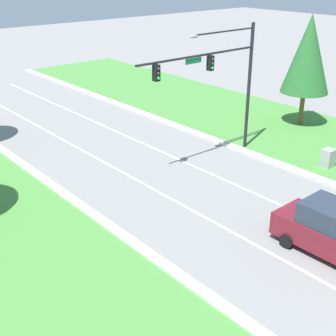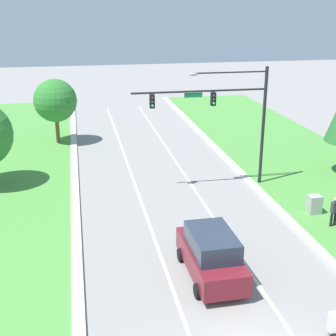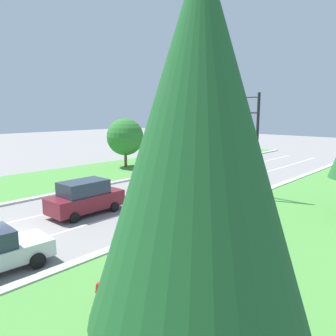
% 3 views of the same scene
% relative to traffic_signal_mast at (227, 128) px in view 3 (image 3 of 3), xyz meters
% --- Properties ---
extents(ground_plane, '(160.00, 160.00, 0.00)m').
position_rel_traffic_signal_mast_xyz_m(ground_plane, '(-3.77, -15.12, -5.09)').
color(ground_plane, gray).
extents(curb_strip_right, '(0.50, 90.00, 0.15)m').
position_rel_traffic_signal_mast_xyz_m(curb_strip_right, '(1.88, -15.12, -5.02)').
color(curb_strip_right, beige).
rests_on(curb_strip_right, ground_plane).
extents(grass_verge_right, '(10.00, 90.00, 0.08)m').
position_rel_traffic_signal_mast_xyz_m(grass_verge_right, '(7.13, -15.12, -5.05)').
color(grass_verge_right, '#4C8E3D').
rests_on(grass_verge_right, ground_plane).
extents(lane_stripe_inner_right, '(0.14, 81.00, 0.01)m').
position_rel_traffic_signal_mast_xyz_m(lane_stripe_inner_right, '(-1.97, -15.12, -5.09)').
color(lane_stripe_inner_right, white).
rests_on(lane_stripe_inner_right, ground_plane).
extents(traffic_signal_mast, '(8.40, 0.41, 7.57)m').
position_rel_traffic_signal_mast_xyz_m(traffic_signal_mast, '(0.00, 0.00, 0.00)').
color(traffic_signal_mast, black).
rests_on(traffic_signal_mast, ground_plane).
extents(burgundy_suv, '(2.21, 4.71, 2.11)m').
position_rel_traffic_signal_mast_xyz_m(burgundy_suv, '(-3.76, -10.01, -4.04)').
color(burgundy_suv, maroon).
rests_on(burgundy_suv, ground_plane).
extents(utility_cabinet, '(0.70, 0.60, 1.12)m').
position_rel_traffic_signal_mast_xyz_m(utility_cabinet, '(3.64, -5.09, -4.53)').
color(utility_cabinet, '#9E9E99').
rests_on(utility_cabinet, ground_plane).
extents(pedestrian, '(0.42, 0.31, 1.69)m').
position_rel_traffic_signal_mast_xyz_m(pedestrian, '(3.87, -6.75, -4.16)').
color(pedestrian, black).
rests_on(pedestrian, ground_plane).
extents(fire_hydrant, '(0.34, 0.20, 0.70)m').
position_rel_traffic_signal_mast_xyz_m(fire_hydrant, '(4.80, -15.17, -4.75)').
color(fire_hydrant, red).
rests_on(fire_hydrant, ground_plane).
extents(oak_near_left_tree, '(4.13, 4.13, 5.55)m').
position_rel_traffic_signal_mast_xyz_m(oak_near_left_tree, '(-15.02, 2.75, -1.62)').
color(oak_near_left_tree, brown).
rests_on(oak_near_left_tree, ground_plane).
extents(conifer_far_right_tree, '(4.46, 4.46, 9.26)m').
position_rel_traffic_signal_mast_xyz_m(conifer_far_right_tree, '(9.54, -16.02, 0.60)').
color(conifer_far_right_tree, brown).
rests_on(conifer_far_right_tree, ground_plane).
extents(oak_far_left_tree, '(3.51, 3.51, 5.41)m').
position_rel_traffic_signal_mast_xyz_m(oak_far_left_tree, '(-10.66, 12.06, -1.45)').
color(oak_far_left_tree, brown).
rests_on(oak_far_left_tree, ground_plane).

